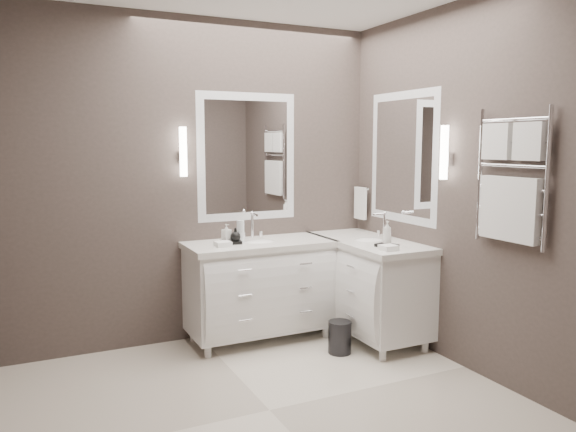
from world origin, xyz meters
name	(u,v)px	position (x,y,z in m)	size (l,w,h in m)	color
floor	(269,411)	(0.00, 0.00, -0.01)	(3.20, 3.00, 0.01)	silver
wall_back	(197,181)	(0.00, 1.50, 1.35)	(3.20, 0.01, 2.70)	#443A36
wall_front	(437,233)	(0.00, -1.50, 1.35)	(3.20, 0.01, 2.70)	#443A36
wall_right	(472,188)	(1.60, 0.00, 1.35)	(0.01, 3.00, 2.70)	#443A36
vanity_back	(260,284)	(0.45, 1.23, 0.49)	(1.24, 0.59, 0.97)	white
vanity_right	(368,281)	(1.33, 0.90, 0.49)	(0.59, 1.24, 0.97)	white
mirror_back	(247,157)	(0.45, 1.49, 1.55)	(0.90, 0.02, 1.10)	white
mirror_right	(403,157)	(1.59, 0.80, 1.55)	(0.02, 0.90, 1.10)	white
sconce_back	(183,153)	(-0.13, 1.43, 1.59)	(0.06, 0.06, 0.40)	white
sconce_right	(444,153)	(1.53, 0.22, 1.59)	(0.06, 0.06, 0.40)	white
towel_bar_corner	(360,203)	(1.54, 1.36, 1.12)	(0.03, 0.22, 0.30)	white
towel_ladder	(511,186)	(1.55, -0.40, 1.39)	(0.06, 0.58, 0.90)	white
waste_bin	(340,337)	(0.90, 0.65, 0.13)	(0.19, 0.19, 0.26)	black
amenity_tray_back	(231,242)	(0.20, 1.23, 0.86)	(0.16, 0.12, 0.02)	black
amenity_tray_right	(387,246)	(1.26, 0.55, 0.86)	(0.12, 0.16, 0.02)	black
water_bottle	(241,231)	(0.30, 1.27, 0.94)	(0.06, 0.06, 0.18)	silver
soap_bottle_a	(226,232)	(0.17, 1.25, 0.94)	(0.06, 0.06, 0.14)	white
soap_bottle_b	(236,234)	(0.23, 1.20, 0.93)	(0.09, 0.09, 0.11)	black
soap_bottle_c	(387,233)	(1.26, 0.55, 0.97)	(0.07, 0.07, 0.18)	white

